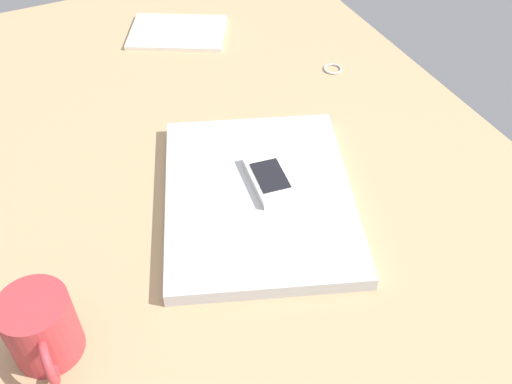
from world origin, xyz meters
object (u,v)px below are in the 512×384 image
notepad (177,32)px  key_ring (333,69)px  cell_phone_on_laptop (270,179)px  laptop_closed (256,197)px  coffee_mug (42,329)px

notepad → key_ring: (23.01, 20.51, -0.22)cm
cell_phone_on_laptop → key_ring: size_ratio=3.17×
laptop_closed → coffee_mug: 31.37cm
cell_phone_on_laptop → coffee_mug: coffee_mug is taller
coffee_mug → notepad: bearing=148.9°
cell_phone_on_laptop → laptop_closed: bearing=-67.9°
laptop_closed → cell_phone_on_laptop: 3.18cm
key_ring → coffee_mug: bearing=-58.0°
cell_phone_on_laptop → notepad: 45.80cm
laptop_closed → notepad: (-46.71, 5.32, -0.58)cm
cell_phone_on_laptop → coffee_mug: (11.77, -31.87, 1.60)cm
laptop_closed → notepad: 47.01cm
notepad → coffee_mug: bearing=-3.7°
coffee_mug → key_ring: (-34.43, 55.14, -3.96)cm
laptop_closed → coffee_mug: bearing=-50.3°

